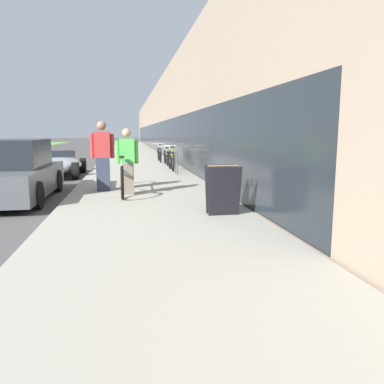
{
  "coord_description": "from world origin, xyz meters",
  "views": [
    {
      "loc": [
        5.06,
        -6.43,
        1.62
      ],
      "look_at": [
        8.13,
        11.31,
        -1.25
      ],
      "focal_mm": 35.0,
      "sensor_mm": 36.0,
      "label": 1
    }
  ],
  "objects_px": {
    "cruiser_bike_farthest": "(159,154)",
    "tandem_bicycle": "(123,176)",
    "bike_rack_hoop": "(176,160)",
    "sandwich_board_sign": "(223,190)",
    "person_rider": "(127,162)",
    "vintage_roadster_curbside": "(58,165)",
    "person_bystander": "(103,156)",
    "cruiser_bike_nearest": "(171,160)",
    "cruiser_bike_middle": "(166,157)",
    "parked_sedan_curbside": "(13,173)"
  },
  "relations": [
    {
      "from": "vintage_roadster_curbside",
      "to": "person_bystander",
      "type": "bearing_deg",
      "value": -68.12
    },
    {
      "from": "bike_rack_hoop",
      "to": "tandem_bicycle",
      "type": "bearing_deg",
      "value": -116.05
    },
    {
      "from": "vintage_roadster_curbside",
      "to": "person_rider",
      "type": "bearing_deg",
      "value": -65.27
    },
    {
      "from": "person_bystander",
      "to": "cruiser_bike_farthest",
      "type": "height_order",
      "value": "person_bystander"
    },
    {
      "from": "sandwich_board_sign",
      "to": "tandem_bicycle",
      "type": "bearing_deg",
      "value": 121.97
    },
    {
      "from": "person_rider",
      "to": "person_bystander",
      "type": "height_order",
      "value": "person_bystander"
    },
    {
      "from": "tandem_bicycle",
      "to": "cruiser_bike_middle",
      "type": "relative_size",
      "value": 1.69
    },
    {
      "from": "tandem_bicycle",
      "to": "person_bystander",
      "type": "relative_size",
      "value": 1.64
    },
    {
      "from": "sandwich_board_sign",
      "to": "cruiser_bike_middle",
      "type": "bearing_deg",
      "value": 89.58
    },
    {
      "from": "parked_sedan_curbside",
      "to": "tandem_bicycle",
      "type": "bearing_deg",
      "value": -2.01
    },
    {
      "from": "parked_sedan_curbside",
      "to": "person_bystander",
      "type": "bearing_deg",
      "value": 6.76
    },
    {
      "from": "person_rider",
      "to": "cruiser_bike_middle",
      "type": "height_order",
      "value": "person_rider"
    },
    {
      "from": "bike_rack_hoop",
      "to": "cruiser_bike_middle",
      "type": "relative_size",
      "value": 0.5
    },
    {
      "from": "person_rider",
      "to": "vintage_roadster_curbside",
      "type": "relative_size",
      "value": 0.4
    },
    {
      "from": "cruiser_bike_farthest",
      "to": "tandem_bicycle",
      "type": "bearing_deg",
      "value": -100.13
    },
    {
      "from": "tandem_bicycle",
      "to": "parked_sedan_curbside",
      "type": "distance_m",
      "value": 2.59
    },
    {
      "from": "bike_rack_hoop",
      "to": "sandwich_board_sign",
      "type": "distance_m",
      "value": 6.66
    },
    {
      "from": "bike_rack_hoop",
      "to": "cruiser_bike_farthest",
      "type": "distance_m",
      "value": 6.09
    },
    {
      "from": "tandem_bicycle",
      "to": "sandwich_board_sign",
      "type": "distance_m",
      "value": 3.42
    },
    {
      "from": "person_rider",
      "to": "person_bystander",
      "type": "bearing_deg",
      "value": 130.74
    },
    {
      "from": "tandem_bicycle",
      "to": "bike_rack_hoop",
      "type": "relative_size",
      "value": 3.41
    },
    {
      "from": "person_bystander",
      "to": "cruiser_bike_nearest",
      "type": "xyz_separation_m",
      "value": [
        2.33,
        4.98,
        -0.48
      ]
    },
    {
      "from": "cruiser_bike_farthest",
      "to": "vintage_roadster_curbside",
      "type": "bearing_deg",
      "value": -131.85
    },
    {
      "from": "cruiser_bike_nearest",
      "to": "sandwich_board_sign",
      "type": "bearing_deg",
      "value": -90.19
    },
    {
      "from": "cruiser_bike_nearest",
      "to": "vintage_roadster_curbside",
      "type": "xyz_separation_m",
      "value": [
        -4.27,
        -0.15,
        -0.14
      ]
    },
    {
      "from": "bike_rack_hoop",
      "to": "sandwich_board_sign",
      "type": "relative_size",
      "value": 0.94
    },
    {
      "from": "cruiser_bike_farthest",
      "to": "sandwich_board_sign",
      "type": "height_order",
      "value": "cruiser_bike_farthest"
    },
    {
      "from": "cruiser_bike_farthest",
      "to": "cruiser_bike_nearest",
      "type": "bearing_deg",
      "value": -89.03
    },
    {
      "from": "cruiser_bike_nearest",
      "to": "vintage_roadster_curbside",
      "type": "height_order",
      "value": "cruiser_bike_nearest"
    },
    {
      "from": "cruiser_bike_farthest",
      "to": "parked_sedan_curbside",
      "type": "height_order",
      "value": "parked_sedan_curbside"
    },
    {
      "from": "sandwich_board_sign",
      "to": "parked_sedan_curbside",
      "type": "bearing_deg",
      "value": 145.75
    },
    {
      "from": "tandem_bicycle",
      "to": "cruiser_bike_nearest",
      "type": "distance_m",
      "value": 5.63
    },
    {
      "from": "tandem_bicycle",
      "to": "person_bystander",
      "type": "distance_m",
      "value": 0.77
    },
    {
      "from": "person_rider",
      "to": "cruiser_bike_nearest",
      "type": "relative_size",
      "value": 0.88
    },
    {
      "from": "person_bystander",
      "to": "sandwich_board_sign",
      "type": "distance_m",
      "value": 4.0
    },
    {
      "from": "person_bystander",
      "to": "bike_rack_hoop",
      "type": "relative_size",
      "value": 2.08
    },
    {
      "from": "tandem_bicycle",
      "to": "cruiser_bike_nearest",
      "type": "height_order",
      "value": "cruiser_bike_nearest"
    },
    {
      "from": "person_rider",
      "to": "sandwich_board_sign",
      "type": "height_order",
      "value": "person_rider"
    },
    {
      "from": "cruiser_bike_nearest",
      "to": "cruiser_bike_farthest",
      "type": "relative_size",
      "value": 0.96
    },
    {
      "from": "tandem_bicycle",
      "to": "bike_rack_hoop",
      "type": "bearing_deg",
      "value": 63.95
    },
    {
      "from": "bike_rack_hoop",
      "to": "cruiser_bike_farthest",
      "type": "height_order",
      "value": "cruiser_bike_farthest"
    },
    {
      "from": "cruiser_bike_nearest",
      "to": "vintage_roadster_curbside",
      "type": "relative_size",
      "value": 0.46
    },
    {
      "from": "tandem_bicycle",
      "to": "person_bystander",
      "type": "xyz_separation_m",
      "value": [
        -0.49,
        0.34,
        0.48
      ]
    },
    {
      "from": "parked_sedan_curbside",
      "to": "person_rider",
      "type": "bearing_deg",
      "value": -9.71
    },
    {
      "from": "sandwich_board_sign",
      "to": "cruiser_bike_farthest",
      "type": "bearing_deg",
      "value": 90.23
    },
    {
      "from": "person_rider",
      "to": "vintage_roadster_curbside",
      "type": "xyz_separation_m",
      "value": [
        -2.55,
        5.54,
        -0.53
      ]
    },
    {
      "from": "person_bystander",
      "to": "parked_sedan_curbside",
      "type": "distance_m",
      "value": 2.14
    },
    {
      "from": "tandem_bicycle",
      "to": "sandwich_board_sign",
      "type": "bearing_deg",
      "value": -58.03
    },
    {
      "from": "cruiser_bike_middle",
      "to": "parked_sedan_curbside",
      "type": "relative_size",
      "value": 0.42
    },
    {
      "from": "sandwich_board_sign",
      "to": "person_bystander",
      "type": "bearing_deg",
      "value": 125.41
    }
  ]
}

